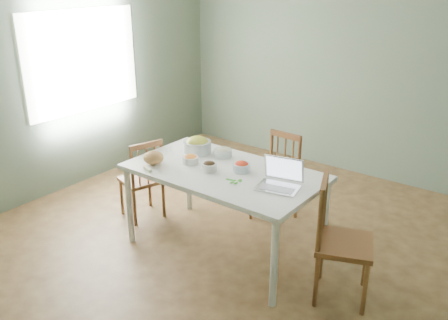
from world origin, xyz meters
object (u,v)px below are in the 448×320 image
Objects in this scene: chair_far at (275,179)px; bread_boule at (154,158)px; chair_right at (345,241)px; chair_left at (141,178)px; laptop at (278,175)px; dining_table at (224,211)px; bowl_squash at (197,145)px.

chair_far is 4.95× the size of bread_boule.
chair_right is at bearing -32.11° from chair_far.
chair_left is (-1.17, -0.81, -0.02)m from chair_far.
chair_left is at bearing 166.33° from laptop.
chair_right reaches higher than bread_boule.
bread_boule reaches higher than chair_left.
bread_boule is (-1.81, -0.29, 0.37)m from chair_right.
bread_boule is at bearing -156.10° from dining_table.
chair_right is at bearing 9.00° from bread_boule.
chair_right is 0.74m from laptop.
bread_boule is 0.49m from bowl_squash.
chair_right reaches higher than chair_left.
bowl_squash is 0.80× the size of laptop.
chair_right is (2.31, 0.01, 0.07)m from chair_left.
chair_right is at bearing -6.88° from laptop.
chair_left is 2.32m from chair_right.
chair_left is 4.76× the size of bread_boule.
dining_table is 0.83m from bread_boule.
bowl_squash is (0.13, 0.48, 0.02)m from bread_boule.
bread_boule is at bearing -118.61° from chair_far.
chair_right is 1.87m from bread_boule.
chair_far is at bearing 86.40° from dining_table.
chair_left is at bearing 150.71° from bread_boule.
bowl_squash is 1.11m from laptop.
bowl_squash is at bearing -128.32° from chair_far.
dining_table is 1.12m from chair_left.
chair_far is at bearing 33.73° from chair_right.
laptop is at bearing 105.61° from chair_left.
chair_left is 1.78m from laptop.
chair_far is at bearing 141.91° from chair_left.
dining_table is 1.96× the size of chair_left.
bread_boule reaches higher than dining_table.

